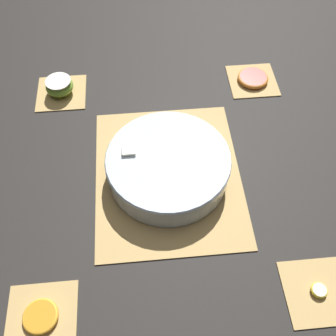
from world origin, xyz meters
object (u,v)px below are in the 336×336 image
(apple_half, at_px, (59,86))
(orange_slice_whole, at_px, (40,316))
(fruit_salad_bowl, at_px, (168,165))
(grapefruit_slice, at_px, (253,78))
(banana_coin_single, at_px, (319,290))

(apple_half, relative_size, orange_slice_whole, 1.10)
(fruit_salad_bowl, bearing_deg, grapefruit_slice, -41.80)
(orange_slice_whole, height_order, grapefruit_slice, grapefruit_slice)
(apple_half, xyz_separation_m, banana_coin_single, (-0.60, -0.54, -0.02))
(fruit_salad_bowl, relative_size, banana_coin_single, 8.73)
(fruit_salad_bowl, xyz_separation_m, apple_half, (0.30, 0.27, -0.02))
(banana_coin_single, xyz_separation_m, grapefruit_slice, (0.60, 0.00, 0.00))
(fruit_salad_bowl, bearing_deg, banana_coin_single, -138.19)
(fruit_salad_bowl, relative_size, orange_slice_whole, 4.19)
(apple_half, height_order, grapefruit_slice, apple_half)
(orange_slice_whole, bearing_deg, apple_half, 0.00)
(banana_coin_single, distance_m, grapefruit_slice, 0.60)
(fruit_salad_bowl, height_order, orange_slice_whole, fruit_salad_bowl)
(apple_half, xyz_separation_m, grapefruit_slice, (0.00, -0.54, -0.02))
(fruit_salad_bowl, distance_m, orange_slice_whole, 0.41)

